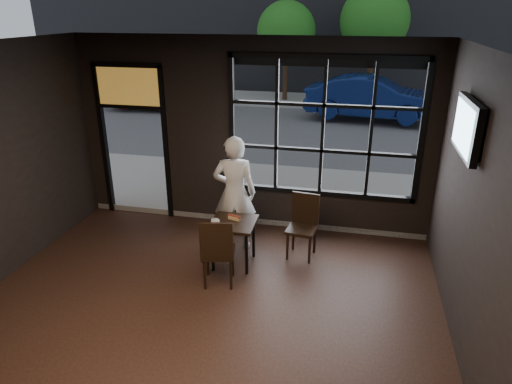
% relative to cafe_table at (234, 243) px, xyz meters
% --- Properties ---
extents(floor, '(6.00, 7.00, 0.02)m').
position_rel_cafe_table_xyz_m(floor, '(-0.08, -2.10, -0.36)').
color(floor, black).
rests_on(floor, ground).
extents(ceiling, '(6.00, 7.00, 0.02)m').
position_rel_cafe_table_xyz_m(ceiling, '(-0.08, -2.10, 2.86)').
color(ceiling, black).
rests_on(ceiling, ground).
extents(wall_right, '(0.04, 7.00, 3.20)m').
position_rel_cafe_table_xyz_m(wall_right, '(2.92, -2.10, 1.25)').
color(wall_right, black).
rests_on(wall_right, ground).
extents(window_frame, '(3.06, 0.12, 2.28)m').
position_rel_cafe_table_xyz_m(window_frame, '(1.12, 1.40, 1.45)').
color(window_frame, black).
rests_on(window_frame, ground).
extents(stained_transom, '(1.20, 0.06, 0.70)m').
position_rel_cafe_table_xyz_m(stained_transom, '(-2.18, 1.40, 2.00)').
color(stained_transom, orange).
rests_on(stained_transom, ground).
extents(street_asphalt, '(60.00, 41.00, 0.04)m').
position_rel_cafe_table_xyz_m(street_asphalt, '(-0.08, 21.90, -0.37)').
color(street_asphalt, '#545456').
rests_on(street_asphalt, ground).
extents(cafe_table, '(0.66, 0.66, 0.70)m').
position_rel_cafe_table_xyz_m(cafe_table, '(0.00, 0.00, 0.00)').
color(cafe_table, black).
rests_on(cafe_table, floor).
extents(chair_near, '(0.52, 0.52, 1.01)m').
position_rel_cafe_table_xyz_m(chair_near, '(-0.07, -0.53, 0.16)').
color(chair_near, black).
rests_on(chair_near, floor).
extents(chair_window, '(0.47, 0.47, 0.98)m').
position_rel_cafe_table_xyz_m(chair_window, '(0.95, 0.44, 0.14)').
color(chair_window, black).
rests_on(chair_window, floor).
extents(man, '(0.72, 0.53, 1.82)m').
position_rel_cafe_table_xyz_m(man, '(-0.13, 0.56, 0.56)').
color(man, silver).
rests_on(man, floor).
extents(hotdog, '(0.21, 0.13, 0.06)m').
position_rel_cafe_table_xyz_m(hotdog, '(-0.00, 0.08, 0.37)').
color(hotdog, tan).
rests_on(hotdog, cafe_table).
extents(cup, '(0.14, 0.14, 0.10)m').
position_rel_cafe_table_xyz_m(cup, '(-0.22, -0.18, 0.39)').
color(cup, silver).
rests_on(cup, cafe_table).
extents(tv, '(0.12, 1.07, 0.63)m').
position_rel_cafe_table_xyz_m(tv, '(2.85, -0.37, 1.99)').
color(tv, black).
rests_on(tv, wall_right).
extents(navy_car, '(4.44, 2.04, 1.41)m').
position_rel_cafe_table_xyz_m(navy_car, '(2.04, 9.91, 0.46)').
color(navy_car, '#0A1848').
rests_on(navy_car, street_asphalt).
extents(maroon_car, '(3.99, 1.66, 1.35)m').
position_rel_cafe_table_xyz_m(maroon_car, '(-5.70, 10.12, 0.43)').
color(maroon_car, '#491110').
rests_on(maroon_car, street_asphalt).
extents(tree_left, '(2.26, 2.26, 3.86)m').
position_rel_cafe_table_xyz_m(tree_left, '(-1.31, 12.69, 2.37)').
color(tree_left, '#332114').
rests_on(tree_left, street_asphalt).
extents(tree_right, '(2.59, 2.59, 4.42)m').
position_rel_cafe_table_xyz_m(tree_right, '(1.98, 13.07, 2.76)').
color(tree_right, '#332114').
rests_on(tree_right, street_asphalt).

